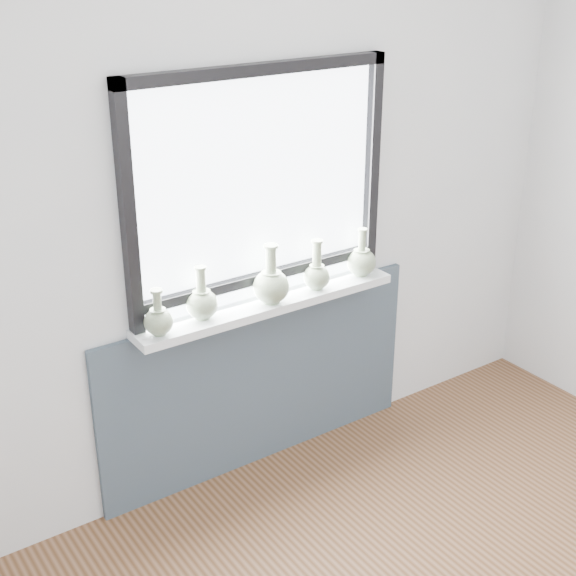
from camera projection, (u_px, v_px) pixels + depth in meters
back_wall at (255, 211)px, 3.57m from camera, size 3.60×0.02×2.60m
apron_panel at (261, 383)px, 3.90m from camera, size 1.70×0.03×0.86m
windowsill at (268, 304)px, 3.67m from camera, size 1.32×0.18×0.04m
window at (259, 183)px, 3.49m from camera, size 1.30×0.06×1.05m
vase_a at (158, 320)px, 3.32m from camera, size 0.12×0.12×0.20m
vase_b at (202, 302)px, 3.46m from camera, size 0.14×0.14×0.24m
vase_c at (271, 284)px, 3.61m from camera, size 0.17×0.17×0.28m
vase_d at (317, 274)px, 3.75m from camera, size 0.13×0.13×0.24m
vase_e at (361, 261)px, 3.91m from camera, size 0.14×0.14×0.24m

